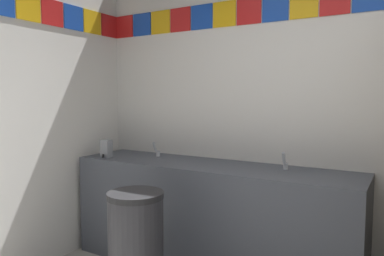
% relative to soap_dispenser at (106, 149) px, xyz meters
% --- Properties ---
extents(wall_back, '(4.44, 0.09, 2.70)m').
position_rel_soap_dispenser_xyz_m(wall_back, '(1.95, 0.50, 0.40)').
color(wall_back, white).
rests_on(wall_back, ground_plane).
extents(vanity_counter, '(2.36, 0.58, 0.87)m').
position_rel_soap_dispenser_xyz_m(vanity_counter, '(0.96, 0.17, -0.51)').
color(vanity_counter, '#4C515B').
rests_on(vanity_counter, ground_plane).
extents(faucet_left, '(0.04, 0.10, 0.14)m').
position_rel_soap_dispenser_xyz_m(faucet_left, '(0.37, 0.26, -0.03)').
color(faucet_left, silver).
rests_on(faucet_left, vanity_counter).
extents(faucet_right, '(0.04, 0.10, 0.14)m').
position_rel_soap_dispenser_xyz_m(faucet_right, '(1.55, 0.26, -0.03)').
color(faucet_right, silver).
rests_on(faucet_right, vanity_counter).
extents(soap_dispenser, '(0.09, 0.09, 0.16)m').
position_rel_soap_dispenser_xyz_m(soap_dispenser, '(0.00, 0.00, 0.00)').
color(soap_dispenser, gray).
rests_on(soap_dispenser, vanity_counter).
extents(trash_bin, '(0.38, 0.38, 0.78)m').
position_rel_soap_dispenser_xyz_m(trash_bin, '(0.78, -0.55, -0.56)').
color(trash_bin, '#333338').
rests_on(trash_bin, ground_plane).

